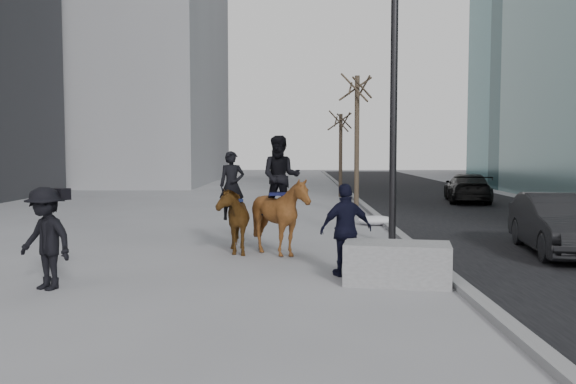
{
  "coord_description": "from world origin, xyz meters",
  "views": [
    {
      "loc": [
        0.18,
        -11.54,
        2.39
      ],
      "look_at": [
        0.0,
        1.2,
        1.5
      ],
      "focal_mm": 38.0,
      "sensor_mm": 36.0,
      "label": 1
    }
  ],
  "objects_px": {
    "planter": "(397,263)",
    "mounted_right": "(281,208)",
    "mounted_left": "(232,215)",
    "car_near": "(561,224)"
  },
  "relations": [
    {
      "from": "planter",
      "to": "car_near",
      "type": "bearing_deg",
      "value": 36.63
    },
    {
      "from": "mounted_right",
      "to": "car_near",
      "type": "bearing_deg",
      "value": 2.35
    },
    {
      "from": "planter",
      "to": "mounted_right",
      "type": "xyz_separation_m",
      "value": [
        -2.15,
        2.89,
        0.72
      ]
    },
    {
      "from": "car_near",
      "to": "mounted_left",
      "type": "distance_m",
      "value": 7.56
    },
    {
      "from": "car_near",
      "to": "mounted_right",
      "type": "relative_size",
      "value": 1.55
    },
    {
      "from": "planter",
      "to": "mounted_left",
      "type": "relative_size",
      "value": 0.79
    },
    {
      "from": "planter",
      "to": "mounted_left",
      "type": "height_order",
      "value": "mounted_left"
    },
    {
      "from": "mounted_right",
      "to": "mounted_left",
      "type": "bearing_deg",
      "value": 157.78
    },
    {
      "from": "planter",
      "to": "mounted_right",
      "type": "height_order",
      "value": "mounted_right"
    },
    {
      "from": "car_near",
      "to": "mounted_left",
      "type": "xyz_separation_m",
      "value": [
        -7.55,
        0.21,
        0.18
      ]
    }
  ]
}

